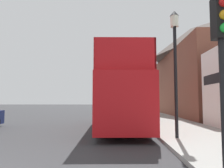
# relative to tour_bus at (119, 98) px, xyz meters

# --- Properties ---
(ground_plane) EXTENTS (144.00, 144.00, 0.00)m
(ground_plane) POSITION_rel_tour_bus_xyz_m (-4.00, 12.24, -1.77)
(ground_plane) COLOR #333335
(sidewalk) EXTENTS (3.66, 108.00, 0.14)m
(sidewalk) POSITION_rel_tour_bus_xyz_m (3.39, 9.24, -1.70)
(sidewalk) COLOR #999993
(sidewalk) RESTS_ON ground_plane
(brick_terrace_rear) EXTENTS (6.00, 19.81, 9.80)m
(brick_terrace_rear) POSITION_rel_tour_bus_xyz_m (8.22, 11.71, 3.13)
(brick_terrace_rear) COLOR brown
(brick_terrace_rear) RESTS_ON ground_plane
(tour_bus) EXTENTS (2.78, 9.65, 4.01)m
(tour_bus) POSITION_rel_tour_bus_xyz_m (0.00, 0.00, 0.00)
(tour_bus) COLOR red
(tour_bus) RESTS_ON ground_plane
(parked_car_ahead_of_bus) EXTENTS (1.87, 4.23, 1.46)m
(parked_car_ahead_of_bus) POSITION_rel_tour_bus_xyz_m (0.41, 8.14, -1.07)
(parked_car_ahead_of_bus) COLOR silver
(parked_car_ahead_of_bus) RESTS_ON ground_plane
(traffic_signal) EXTENTS (0.28, 0.42, 3.50)m
(traffic_signal) POSITION_rel_tour_bus_xyz_m (1.94, -8.47, 0.95)
(traffic_signal) COLOR black
(traffic_signal) RESTS_ON sidewalk
(lamp_post_nearest) EXTENTS (0.35, 0.35, 5.11)m
(lamp_post_nearest) POSITION_rel_tour_bus_xyz_m (2.21, -4.02, 1.86)
(lamp_post_nearest) COLOR black
(lamp_post_nearest) RESTS_ON sidewalk
(lamp_post_second) EXTENTS (0.35, 0.35, 4.85)m
(lamp_post_second) POSITION_rel_tour_bus_xyz_m (2.15, 3.20, 1.71)
(lamp_post_second) COLOR black
(lamp_post_second) RESTS_ON sidewalk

